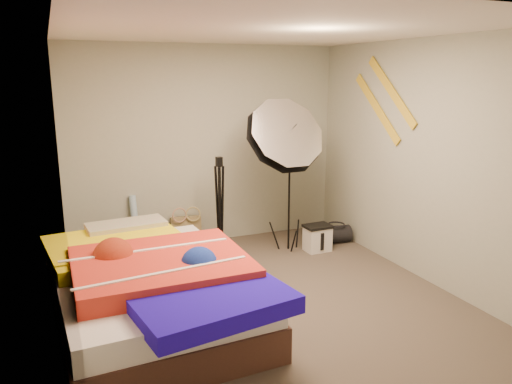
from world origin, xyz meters
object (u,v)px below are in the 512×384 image
duffel_bag (336,234)px  camera_tripod (220,199)px  camera_case (317,239)px  wrapping_roll (135,225)px  bed (152,287)px  tote_bag (186,231)px  photo_umbrella (283,138)px

duffel_bag → camera_tripod: 1.64m
camera_case → duffel_bag: 0.42m
camera_case → duffel_bag: size_ratio=0.83×
wrapping_roll → bed: size_ratio=0.28×
duffel_bag → camera_tripod: bearing=-178.9°
tote_bag → bed: bed is taller
tote_bag → camera_case: bearing=-22.8°
camera_case → photo_umbrella: size_ratio=0.15×
wrapping_roll → camera_case: size_ratio=2.33×
wrapping_roll → camera_tripod: camera_tripod is taller
camera_tripod → photo_umbrella: bearing=-21.1°
camera_tripod → camera_case: bearing=-16.6°
tote_bag → photo_umbrella: size_ratio=0.19×
tote_bag → wrapping_roll: size_ratio=0.53×
bed → wrapping_roll: bearing=85.0°
wrapping_roll → camera_case: wrapping_roll is taller
duffel_bag → bed: 2.90m
camera_case → camera_tripod: bearing=161.4°
wrapping_roll → camera_case: 2.24m
wrapping_roll → camera_tripod: (0.93, -0.46, 0.33)m
tote_bag → duffel_bag: bearing=-12.8°
camera_tripod → tote_bag: bearing=123.2°
wrapping_roll → camera_tripod: 1.09m
wrapping_roll → photo_umbrella: bearing=-24.2°
photo_umbrella → camera_tripod: (-0.69, 0.27, -0.73)m
tote_bag → camera_case: size_ratio=1.24×
bed → photo_umbrella: photo_umbrella is taller
wrapping_roll → duffel_bag: (2.46, -0.63, -0.24)m
camera_case → camera_tripod: 1.31m
bed → tote_bag: bearing=66.8°
tote_bag → duffel_bag: 1.93m
wrapping_roll → camera_case: bearing=-21.1°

